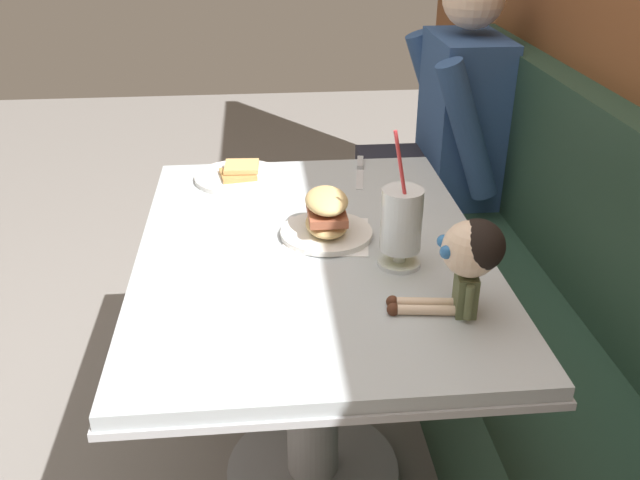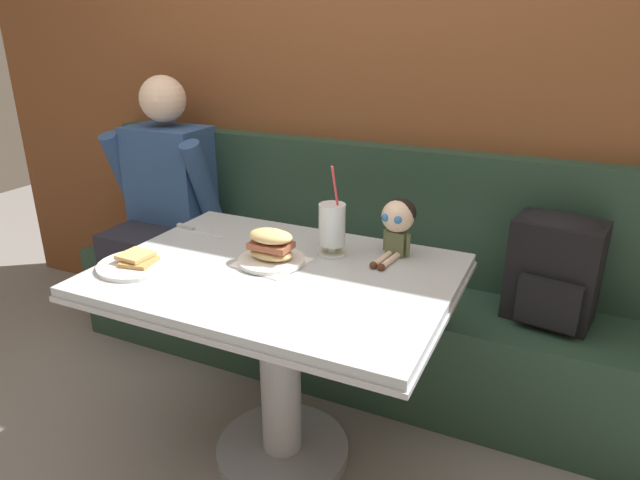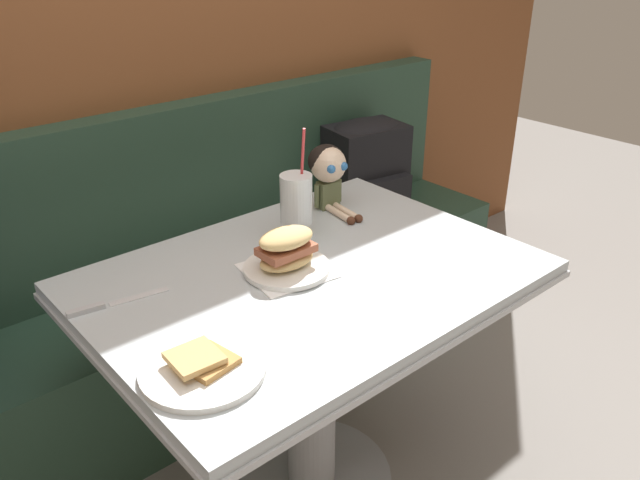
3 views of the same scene
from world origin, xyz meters
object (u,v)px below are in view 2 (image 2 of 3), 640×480
object	(u,v)px
toast_plate	(137,263)
butter_knife	(192,229)
diner_patron	(166,189)
backpack	(555,267)
milkshake_glass	(332,227)
sandwich_plate	(271,250)
seated_doll	(398,219)

from	to	relation	value
toast_plate	butter_knife	size ratio (longest dim) A/B	1.06
toast_plate	diner_patron	world-z (taller)	diner_patron
butter_knife	backpack	bearing A→B (deg)	18.23
milkshake_glass	butter_knife	xyz separation A→B (m)	(-0.58, -0.00, -0.10)
backpack	diner_patron	size ratio (longest dim) A/B	0.50
sandwich_plate	seated_doll	world-z (taller)	seated_doll
butter_knife	toast_plate	bearing A→B (deg)	-81.62
diner_patron	milkshake_glass	bearing A→B (deg)	-20.88
seated_doll	diner_patron	distance (m)	1.27
milkshake_glass	butter_knife	bearing A→B (deg)	-179.78
milkshake_glass	backpack	distance (m)	0.83
backpack	diner_patron	world-z (taller)	diner_patron
milkshake_glass	butter_knife	size ratio (longest dim) A/B	1.34
diner_patron	toast_plate	bearing A→B (deg)	-56.09
seated_doll	diner_patron	world-z (taller)	diner_patron
seated_doll	toast_plate	bearing A→B (deg)	-148.27
milkshake_glass	sandwich_plate	xyz separation A→B (m)	(-0.15, -0.15, -0.05)
butter_knife	backpack	world-z (taller)	backpack
toast_plate	backpack	bearing A→B (deg)	32.43
seated_doll	butter_knife	bearing A→B (deg)	-173.18
toast_plate	milkshake_glass	bearing A→B (deg)	34.13
toast_plate	butter_knife	xyz separation A→B (m)	(-0.05, 0.36, -0.01)
milkshake_glass	sandwich_plate	world-z (taller)	milkshake_glass
diner_patron	backpack	bearing A→B (deg)	0.74
toast_plate	backpack	distance (m)	1.45
toast_plate	seated_doll	size ratio (longest dim) A/B	1.11
toast_plate	butter_knife	distance (m)	0.36
toast_plate	diner_patron	xyz separation A→B (m)	(-0.51, 0.75, -0.01)
milkshake_glass	sandwich_plate	distance (m)	0.22
milkshake_glass	seated_doll	bearing A→B (deg)	24.67
diner_patron	sandwich_plate	bearing A→B (deg)	-31.49
milkshake_glass	sandwich_plate	bearing A→B (deg)	-135.93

